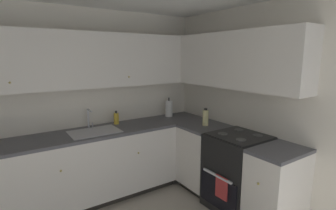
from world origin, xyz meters
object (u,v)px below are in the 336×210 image
Objects in this scene: oil_bottle at (205,117)px; soap_bottle at (116,118)px; oven_range at (238,171)px; paper_towel_roll at (169,109)px.

soap_bottle is at bearing 142.54° from oil_bottle.
oven_range is at bearing -88.17° from oil_bottle.
paper_towel_roll is 0.72m from oil_bottle.
oil_bottle is at bearing -37.46° from soap_bottle.
soap_bottle is 1.21m from oil_bottle.
paper_towel_roll reaches higher than oven_range.
paper_towel_roll is 1.30× the size of oil_bottle.
oil_bottle is (-0.02, 0.57, 0.55)m from oven_range.
oven_range is at bearing -84.57° from paper_towel_roll.
oil_bottle reaches higher than soap_bottle.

